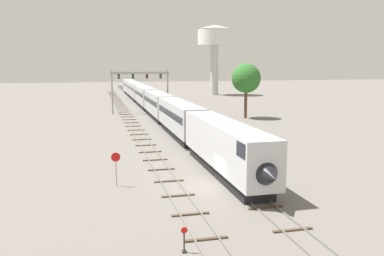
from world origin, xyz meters
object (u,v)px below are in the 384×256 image
(water_tower, at_px, (215,39))
(switch_stand, at_px, (184,243))
(signal_gantry, at_px, (140,82))
(trackside_tree_left, at_px, (246,79))
(passenger_train, at_px, (150,100))
(stop_sign, at_px, (116,164))

(water_tower, distance_m, switch_stand, 113.80)
(signal_gantry, bearing_deg, switch_stand, -94.38)
(trackside_tree_left, bearing_deg, switch_stand, -114.60)
(signal_gantry, distance_m, water_tower, 53.90)
(passenger_train, relative_size, signal_gantry, 9.92)
(water_tower, distance_m, trackside_tree_left, 58.60)
(trackside_tree_left, bearing_deg, stop_sign, -124.71)
(signal_gantry, xyz_separation_m, trackside_tree_left, (18.30, -12.80, 0.97))
(water_tower, bearing_deg, passenger_train, -122.56)
(signal_gantry, xyz_separation_m, switch_stand, (-4.85, -63.37, -5.94))
(stop_sign, bearing_deg, passenger_train, 79.10)
(passenger_train, distance_m, switch_stand, 65.30)
(trackside_tree_left, bearing_deg, water_tower, 79.05)
(signal_gantry, bearing_deg, trackside_tree_left, -34.98)
(water_tower, relative_size, trackside_tree_left, 2.20)
(passenger_train, bearing_deg, water_tower, 57.44)
(signal_gantry, distance_m, trackside_tree_left, 22.35)
(passenger_train, height_order, switch_stand, passenger_train)
(passenger_train, distance_m, signal_gantry, 4.71)
(passenger_train, xyz_separation_m, stop_sign, (-10.00, -51.91, -0.74))
(signal_gantry, relative_size, trackside_tree_left, 1.19)
(signal_gantry, height_order, water_tower, water_tower)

